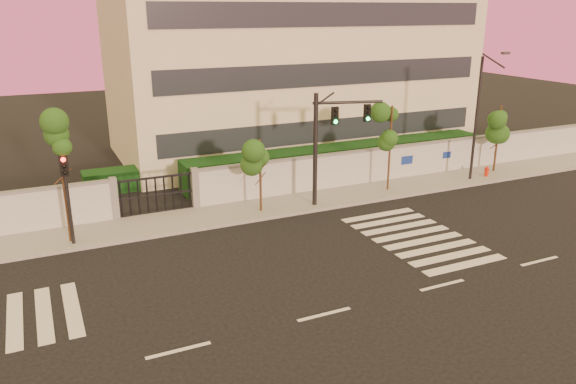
{
  "coord_description": "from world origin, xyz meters",
  "views": [
    {
      "loc": [
        -8.14,
        -14.65,
        9.84
      ],
      "look_at": [
        1.43,
        6.0,
        2.38
      ],
      "focal_mm": 35.0,
      "sensor_mm": 36.0,
      "label": 1
    }
  ],
  "objects": [
    {
      "name": "hedge_row",
      "position": [
        1.17,
        14.74,
        0.82
      ],
      "size": [
        41.0,
        4.25,
        1.8
      ],
      "color": "black",
      "rests_on": "ground"
    },
    {
      "name": "fire_hydrant",
      "position": [
        16.53,
        9.93,
        0.38
      ],
      "size": [
        0.3,
        0.29,
        0.76
      ],
      "rotation": [
        0.0,
        0.0,
        -0.13
      ],
      "color": "red",
      "rests_on": "ground"
    },
    {
      "name": "ground",
      "position": [
        0.0,
        0.0,
        0.0
      ],
      "size": [
        120.0,
        120.0,
        0.0
      ],
      "primitive_type": "plane",
      "color": "black",
      "rests_on": "ground"
    },
    {
      "name": "streetlight_east",
      "position": [
        15.27,
        9.78,
        4.13
      ],
      "size": [
        0.46,
        1.84,
        7.65
      ],
      "color": "black",
      "rests_on": "ground"
    },
    {
      "name": "street_tree_d",
      "position": [
        1.81,
        10.04,
        2.81
      ],
      "size": [
        1.46,
        1.16,
        3.81
      ],
      "color": "#382314",
      "rests_on": "ground"
    },
    {
      "name": "perimeter_wall",
      "position": [
        0.1,
        12.0,
        1.07
      ],
      "size": [
        60.0,
        0.36,
        2.2
      ],
      "color": "#A9ABB0",
      "rests_on": "ground"
    },
    {
      "name": "street_tree_e",
      "position": [
        9.61,
        10.28,
        3.59
      ],
      "size": [
        1.43,
        1.14,
        4.88
      ],
      "color": "#382314",
      "rests_on": "ground"
    },
    {
      "name": "traffic_signal_secondary",
      "position": [
        -7.15,
        9.6,
        2.67
      ],
      "size": [
        0.33,
        0.33,
        4.21
      ],
      "rotation": [
        0.0,
        0.0,
        -0.32
      ],
      "color": "black",
      "rests_on": "ground"
    },
    {
      "name": "traffic_signal_main",
      "position": [
        5.42,
        9.72,
        3.74
      ],
      "size": [
        3.69,
        1.14,
        5.91
      ],
      "rotation": [
        0.0,
        0.0,
        -0.28
      ],
      "color": "black",
      "rests_on": "ground"
    },
    {
      "name": "institutional_building",
      "position": [
        9.0,
        21.99,
        6.16
      ],
      "size": [
        24.4,
        12.4,
        12.25
      ],
      "color": "beige",
      "rests_on": "ground"
    },
    {
      "name": "sidewalk",
      "position": [
        0.0,
        10.5,
        0.07
      ],
      "size": [
        60.0,
        3.0,
        0.15
      ],
      "primitive_type": "cube",
      "color": "gray",
      "rests_on": "ground"
    },
    {
      "name": "street_tree_f",
      "position": [
        17.86,
        10.68,
        3.14
      ],
      "size": [
        1.59,
        1.27,
        4.26
      ],
      "color": "#382314",
      "rests_on": "ground"
    },
    {
      "name": "road_markings",
      "position": [
        -1.58,
        3.76,
        0.01
      ],
      "size": [
        57.0,
        7.62,
        0.02
      ],
      "color": "silver",
      "rests_on": "ground"
    },
    {
      "name": "street_tree_c",
      "position": [
        -7.21,
        9.96,
        4.32
      ],
      "size": [
        1.63,
        1.3,
        5.88
      ],
      "color": "#382314",
      "rests_on": "ground"
    }
  ]
}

